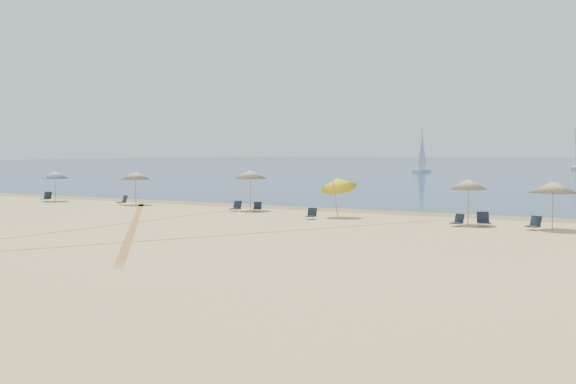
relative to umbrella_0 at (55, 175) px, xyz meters
name	(u,v)px	position (x,y,z in m)	size (l,w,h in m)	color
wet_sand	(318,209)	(20.21, 3.59, -1.97)	(500.00, 500.00, 0.00)	olive
umbrella_0	(55,175)	(0.00, 0.00, 0.00)	(1.97, 1.97, 2.31)	gray
umbrella_1	(136,175)	(7.56, 0.40, 0.08)	(2.03, 2.03, 2.39)	gray
umbrella_2	(250,174)	(17.07, 0.39, 0.32)	(2.03, 2.03, 2.63)	gray
umbrella_3	(338,183)	(23.74, -0.96, -0.03)	(2.04, 2.11, 2.54)	gray
umbrella_4	(469,184)	(31.13, -1.24, 0.10)	(1.89, 1.89, 2.41)	gray
umbrella_5	(553,187)	(35.17, -1.39, 0.06)	(2.21, 2.21, 2.37)	gray
chair_0	(47,197)	(-0.46, -0.39, -1.66)	(0.78, 0.84, 0.71)	black
chair_1	(123,201)	(6.93, -0.21, -1.68)	(0.75, 0.80, 0.67)	black
chair_2	(236,207)	(16.63, -0.55, -1.68)	(0.57, 0.66, 0.65)	black
chair_3	(257,207)	(17.80, 0.02, -1.71)	(0.68, 0.72, 0.59)	black
chair_4	(312,214)	(22.93, -2.61, -1.70)	(0.62, 0.69, 0.62)	black
chair_5	(458,221)	(30.87, -2.18, -1.70)	(0.68, 0.74, 0.62)	black
chair_6	(483,220)	(31.98, -1.58, -1.65)	(0.82, 0.87, 0.72)	black
chair_7	(534,224)	(34.45, -1.97, -1.68)	(0.75, 0.80, 0.66)	black
sailboat_2	(575,157)	(23.80, 117.49, 0.60)	(2.00, 5.82, 8.50)	white
sailboat_3	(422,159)	(2.20, 81.14, 0.38)	(1.87, 5.33, 7.78)	white
tire_tracks	(134,229)	(17.65, -10.96, -1.97)	(46.32, 43.34, 0.00)	tan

